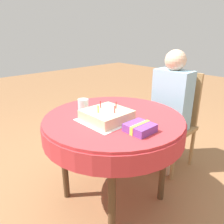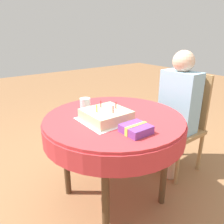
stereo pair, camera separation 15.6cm
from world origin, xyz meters
name	(u,v)px [view 1 (the left image)]	position (x,y,z in m)	size (l,w,h in m)	color
ground_plane	(113,197)	(0.00, 0.00, 0.00)	(12.00, 12.00, 0.00)	#8C603D
dining_table	(114,127)	(0.00, 0.00, 0.65)	(1.04, 1.04, 0.74)	#BC3338
chair	(174,118)	(0.02, 0.82, 0.50)	(0.42, 0.42, 0.96)	#A37A4C
person	(170,102)	(0.02, 0.72, 0.70)	(0.35, 0.28, 1.18)	#DBB293
napkin	(107,120)	(0.02, -0.09, 0.74)	(0.34, 0.34, 0.00)	white
birthday_cake	(107,115)	(0.02, -0.09, 0.78)	(0.29, 0.29, 0.12)	beige
drinking_glass	(83,106)	(-0.21, -0.11, 0.79)	(0.08, 0.08, 0.11)	silver
gift_box	(140,128)	(0.30, -0.06, 0.76)	(0.16, 0.16, 0.06)	#753D99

